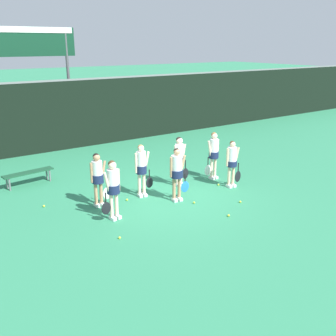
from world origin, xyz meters
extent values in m
plane|color=#2D7F56|center=(0.00, 0.00, 0.00)|extent=(140.00, 140.00, 0.00)
cube|color=black|center=(0.00, 7.49, 1.55)|extent=(60.00, 0.06, 3.10)
cube|color=slate|center=(0.00, 7.49, 3.14)|extent=(60.00, 0.08, 0.08)
cylinder|color=#515156|center=(0.26, 8.87, 2.70)|extent=(0.14, 0.14, 5.40)
cube|color=#0F3823|center=(-1.53, 8.87, 4.76)|extent=(4.35, 0.12, 1.27)
cube|color=white|center=(-1.53, 8.80, 5.27)|extent=(4.18, 0.02, 0.25)
cube|color=#19472D|center=(-3.43, 3.61, 0.45)|extent=(1.77, 0.56, 0.04)
cylinder|color=slate|center=(-2.73, 3.82, 0.21)|extent=(0.06, 0.06, 0.43)
cylinder|color=slate|center=(-2.70, 3.57, 0.21)|extent=(0.06, 0.06, 0.43)
cylinder|color=slate|center=(-4.15, 3.66, 0.21)|extent=(0.06, 0.06, 0.43)
cylinder|color=slate|center=(-4.12, 3.40, 0.21)|extent=(0.06, 0.06, 0.43)
cylinder|color=beige|center=(-2.18, -0.54, 0.40)|extent=(0.10, 0.10, 0.81)
cylinder|color=beige|center=(-2.35, -0.57, 0.40)|extent=(0.10, 0.10, 0.81)
cube|color=white|center=(-2.17, -0.57, 0.04)|extent=(0.14, 0.25, 0.09)
cube|color=white|center=(-2.34, -0.60, 0.04)|extent=(0.14, 0.25, 0.09)
cylinder|color=#192347|center=(-2.26, -0.55, 0.89)|extent=(0.36, 0.36, 0.25)
cylinder|color=white|center=(-2.26, -0.55, 1.13)|extent=(0.31, 0.31, 0.65)
sphere|color=beige|center=(-2.26, -0.55, 1.57)|extent=(0.23, 0.23, 0.23)
sphere|color=#4C331E|center=(-2.27, -0.53, 1.60)|extent=(0.21, 0.21, 0.21)
cylinder|color=beige|center=(-2.46, -0.58, 1.12)|extent=(0.21, 0.11, 0.62)
cylinder|color=beige|center=(-2.08, -0.53, 1.12)|extent=(0.08, 0.08, 0.62)
cylinder|color=black|center=(-2.53, -0.62, 0.72)|extent=(0.03, 0.03, 0.27)
ellipsoid|color=black|center=(-2.53, -0.62, 0.40)|extent=(0.28, 0.03, 0.37)
cylinder|color=tan|center=(0.05, -0.46, 0.40)|extent=(0.10, 0.10, 0.80)
cylinder|color=tan|center=(-0.13, -0.44, 0.40)|extent=(0.10, 0.10, 0.80)
cube|color=white|center=(0.05, -0.49, 0.04)|extent=(0.14, 0.25, 0.09)
cube|color=white|center=(-0.14, -0.47, 0.04)|extent=(0.14, 0.25, 0.09)
cylinder|color=#192347|center=(-0.04, -0.45, 0.89)|extent=(0.39, 0.39, 0.24)
cylinder|color=white|center=(-0.04, -0.45, 1.13)|extent=(0.34, 0.34, 0.67)
sphere|color=tan|center=(-0.04, -0.45, 1.57)|extent=(0.20, 0.20, 0.20)
sphere|color=black|center=(-0.04, -0.43, 1.59)|extent=(0.19, 0.19, 0.19)
cylinder|color=tan|center=(0.16, -0.48, 1.12)|extent=(0.21, 0.10, 0.63)
cylinder|color=tan|center=(-0.24, -0.43, 1.12)|extent=(0.08, 0.08, 0.63)
cylinder|color=black|center=(0.24, -0.51, 0.72)|extent=(0.03, 0.03, 0.26)
ellipsoid|color=blue|center=(0.24, -0.51, 0.41)|extent=(0.30, 0.03, 0.36)
cylinder|color=beige|center=(2.30, -0.51, 0.38)|extent=(0.10, 0.10, 0.76)
cylinder|color=beige|center=(2.13, -0.49, 0.38)|extent=(0.10, 0.10, 0.76)
cube|color=white|center=(2.29, -0.54, 0.04)|extent=(0.14, 0.25, 0.09)
cube|color=white|center=(2.12, -0.52, 0.04)|extent=(0.14, 0.25, 0.09)
cylinder|color=#192347|center=(2.21, -0.50, 0.83)|extent=(0.36, 0.36, 0.19)
cylinder|color=white|center=(2.21, -0.50, 1.08)|extent=(0.31, 0.31, 0.64)
sphere|color=beige|center=(2.21, -0.50, 1.50)|extent=(0.19, 0.19, 0.19)
sphere|color=#4C331E|center=(2.21, -0.48, 1.52)|extent=(0.18, 0.18, 0.18)
cylinder|color=beige|center=(2.41, -0.52, 1.07)|extent=(0.21, 0.10, 0.61)
cylinder|color=beige|center=(2.03, -0.48, 1.07)|extent=(0.08, 0.08, 0.60)
cylinder|color=black|center=(2.48, -0.55, 0.67)|extent=(0.03, 0.03, 0.29)
ellipsoid|color=black|center=(2.48, -0.55, 0.33)|extent=(0.27, 0.03, 0.40)
cylinder|color=tan|center=(-2.14, 0.53, 0.39)|extent=(0.10, 0.10, 0.78)
cylinder|color=tan|center=(-2.31, 0.54, 0.39)|extent=(0.10, 0.10, 0.78)
cube|color=white|center=(-2.14, 0.50, 0.04)|extent=(0.11, 0.24, 0.09)
cube|color=white|center=(-2.31, 0.51, 0.04)|extent=(0.11, 0.24, 0.09)
cylinder|color=#192347|center=(-2.22, 0.53, 0.87)|extent=(0.35, 0.35, 0.25)
cylinder|color=white|center=(-2.22, 0.53, 1.10)|extent=(0.31, 0.31, 0.63)
sphere|color=tan|center=(-2.22, 0.53, 1.52)|extent=(0.21, 0.21, 0.21)
sphere|color=black|center=(-2.22, 0.55, 1.55)|extent=(0.20, 0.20, 0.20)
cylinder|color=tan|center=(-2.03, 0.53, 1.08)|extent=(0.20, 0.08, 0.60)
cylinder|color=tan|center=(-2.41, 0.54, 1.08)|extent=(0.08, 0.08, 0.60)
cylinder|color=black|center=(-1.95, 0.51, 0.69)|extent=(0.03, 0.03, 0.28)
ellipsoid|color=silver|center=(-1.95, 0.51, 0.35)|extent=(0.27, 0.03, 0.39)
cylinder|color=beige|center=(-0.66, 0.48, 0.40)|extent=(0.10, 0.10, 0.81)
cylinder|color=beige|center=(-0.82, 0.50, 0.40)|extent=(0.10, 0.10, 0.81)
cube|color=white|center=(-0.67, 0.45, 0.04)|extent=(0.14, 0.25, 0.09)
cube|color=white|center=(-0.83, 0.47, 0.04)|extent=(0.14, 0.25, 0.09)
cylinder|color=#192347|center=(-0.74, 0.49, 0.90)|extent=(0.34, 0.34, 0.26)
cylinder|color=white|center=(-0.74, 0.49, 1.15)|extent=(0.29, 0.29, 0.68)
sphere|color=beige|center=(-0.74, 0.49, 1.59)|extent=(0.20, 0.20, 0.20)
sphere|color=olive|center=(-0.74, 0.51, 1.61)|extent=(0.18, 0.18, 0.18)
cylinder|color=beige|center=(-0.56, 0.47, 1.13)|extent=(0.22, 0.10, 0.64)
cylinder|color=beige|center=(-0.92, 0.51, 1.13)|extent=(0.08, 0.08, 0.64)
cylinder|color=black|center=(-0.48, 0.44, 0.73)|extent=(0.03, 0.03, 0.26)
ellipsoid|color=black|center=(-0.48, 0.44, 0.42)|extent=(0.26, 0.03, 0.36)
cylinder|color=beige|center=(0.91, 0.61, 0.41)|extent=(0.10, 0.10, 0.81)
cylinder|color=beige|center=(0.75, 0.60, 0.41)|extent=(0.10, 0.10, 0.81)
cube|color=white|center=(0.91, 0.58, 0.04)|extent=(0.13, 0.25, 0.09)
cube|color=white|center=(0.75, 0.57, 0.04)|extent=(0.13, 0.25, 0.09)
cylinder|color=#192347|center=(0.83, 0.60, 0.90)|extent=(0.34, 0.34, 0.25)
cylinder|color=white|center=(0.83, 0.60, 1.14)|extent=(0.29, 0.29, 0.66)
sphere|color=beige|center=(0.83, 0.60, 1.58)|extent=(0.22, 0.22, 0.22)
sphere|color=black|center=(0.82, 0.62, 1.61)|extent=(0.20, 0.20, 0.20)
cylinder|color=beige|center=(1.01, 0.62, 1.13)|extent=(0.21, 0.09, 0.63)
cylinder|color=beige|center=(0.65, 0.59, 1.13)|extent=(0.08, 0.08, 0.63)
cylinder|color=black|center=(1.09, 0.60, 0.72)|extent=(0.03, 0.03, 0.28)
ellipsoid|color=black|center=(1.09, 0.60, 0.38)|extent=(0.27, 0.03, 0.39)
cylinder|color=beige|center=(2.35, 0.49, 0.41)|extent=(0.10, 0.10, 0.82)
cylinder|color=beige|center=(2.18, 0.49, 0.41)|extent=(0.10, 0.10, 0.82)
cube|color=white|center=(2.35, 0.46, 0.04)|extent=(0.11, 0.24, 0.09)
cube|color=white|center=(2.18, 0.46, 0.04)|extent=(0.11, 0.24, 0.09)
cylinder|color=#192347|center=(2.27, 0.49, 0.90)|extent=(0.35, 0.35, 0.24)
cylinder|color=white|center=(2.27, 0.49, 1.15)|extent=(0.31, 0.31, 0.66)
sphere|color=beige|center=(2.27, 0.49, 1.59)|extent=(0.22, 0.22, 0.22)
sphere|color=olive|center=(2.27, 0.51, 1.61)|extent=(0.20, 0.20, 0.20)
cylinder|color=beige|center=(2.07, 0.48, 1.13)|extent=(0.21, 0.08, 0.63)
cylinder|color=beige|center=(2.45, 0.49, 1.13)|extent=(0.08, 0.08, 0.63)
cylinder|color=black|center=(1.99, 0.46, 0.72)|extent=(0.03, 0.03, 0.29)
ellipsoid|color=silver|center=(1.99, 0.46, 0.38)|extent=(0.29, 0.03, 0.40)
sphere|color=#CCE033|center=(-3.64, 1.38, 0.03)|extent=(0.07, 0.07, 0.07)
sphere|color=#CCE033|center=(-2.71, -1.70, 0.03)|extent=(0.06, 0.06, 0.06)
sphere|color=#CCE033|center=(1.46, -1.74, 0.03)|extent=(0.07, 0.07, 0.07)
sphere|color=#CCE033|center=(1.93, -0.20, 0.03)|extent=(0.06, 0.06, 0.06)
sphere|color=#CCE033|center=(-0.24, 1.13, 0.03)|extent=(0.06, 0.06, 0.06)
sphere|color=#CCE033|center=(0.47, -2.28, 0.03)|extent=(0.07, 0.07, 0.07)
sphere|color=#CCE033|center=(0.25, -0.97, 0.03)|extent=(0.06, 0.06, 0.06)
sphere|color=#CCE033|center=(-1.34, 0.40, 0.03)|extent=(0.06, 0.06, 0.06)
camera|label=1|loc=(-6.75, -9.70, 4.70)|focal=42.00mm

